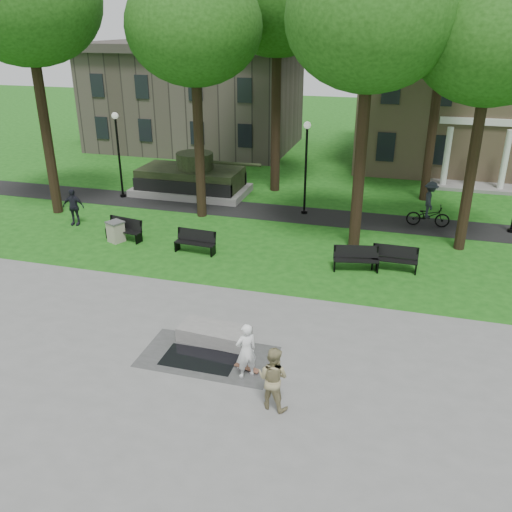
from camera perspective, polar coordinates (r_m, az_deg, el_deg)
The scene contains 25 objects.
ground at distance 17.75m, azimuth -4.33°, elevation -7.89°, with size 120.00×120.00×0.00m, color #174D12.
plaza at distance 14.08m, azimuth -11.60°, elevation -17.98°, with size 22.00×16.00×0.02m, color gray.
footpath at distance 28.27m, azimuth 3.97°, elevation 4.42°, with size 44.00×2.60×0.01m, color black.
building_right at distance 40.72m, azimuth 23.02°, elevation 14.85°, with size 17.00×12.00×8.60m.
building_left at distance 44.21m, azimuth -6.31°, elevation 16.07°, with size 15.00×10.00×7.20m, color #4C443D.
tree_0 at distance 28.99m, azimuth -23.05°, elevation 23.42°, with size 6.80×6.80×12.97m.
tree_1 at distance 26.58m, azimuth -6.54°, elevation 22.79°, with size 6.20×6.20×11.63m.
tree_2 at distance 22.75m, azimuth 12.04°, elevation 23.27°, with size 6.60×6.60×12.16m.
tree_3 at distance 23.82m, azimuth 23.64°, elevation 20.19°, with size 6.00×6.00×11.19m.
tree_5 at distance 30.69m, azimuth 19.52°, elevation 23.13°, with size 6.40×6.40×12.44m.
lamp_left at distance 31.29m, azimuth -14.30°, elevation 10.94°, with size 0.36×0.36×4.73m.
lamp_mid at distance 27.68m, azimuth 5.29°, elevation 9.97°, with size 0.36×0.36×4.73m.
tank_monument at distance 31.69m, azimuth -6.80°, elevation 8.03°, with size 7.45×3.40×2.40m.
puddle at distance 16.42m, azimuth -5.99°, elevation -10.75°, with size 2.20×1.20×0.00m, color black.
concrete_block at distance 17.15m, azimuth -4.40°, elevation -8.16°, with size 2.20×1.00×0.45m, color gray.
skateboard at distance 15.89m, azimuth -0.94°, elevation -11.76°, with size 0.78×0.20×0.07m, color brown.
skateboarder at distance 15.19m, azimuth -1.06°, elevation -9.94°, with size 0.61×0.40×1.68m, color white.
friend_watching at distance 14.10m, azimuth 1.80°, elevation -12.72°, with size 0.85×0.67×1.76m, color #998F63.
pedestrian_walker at distance 27.92m, azimuth -18.67°, elevation 4.92°, with size 1.07×0.44×1.82m, color black.
cyclist at distance 27.55m, azimuth 17.76°, elevation 4.80°, with size 2.07×1.18×2.24m.
park_bench_0 at distance 25.47m, azimuth -13.70°, elevation 2.84°, with size 1.85×0.84×1.00m.
park_bench_1 at distance 23.48m, azimuth -6.39°, elevation 1.59°, with size 1.83×0.64×1.00m.
park_bench_2 at distance 22.02m, azimuth 10.53°, elevation -0.19°, with size 1.85×0.87×1.00m.
park_bench_3 at distance 22.37m, azimuth 14.41°, elevation -0.18°, with size 1.81×0.54×1.00m.
trash_bin at distance 25.31m, azimuth -14.54°, elevation 2.52°, with size 0.87×0.87×0.96m.
Camera 1 is at (5.40, -14.17, 9.23)m, focal length 38.00 mm.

